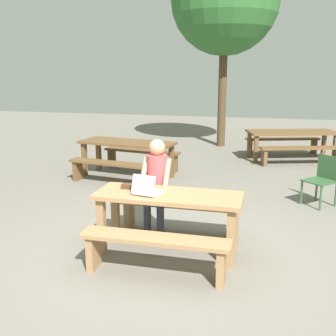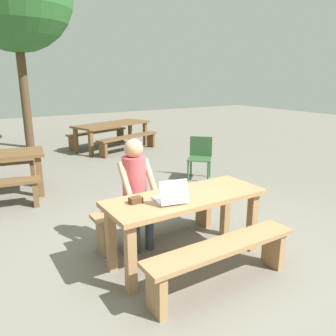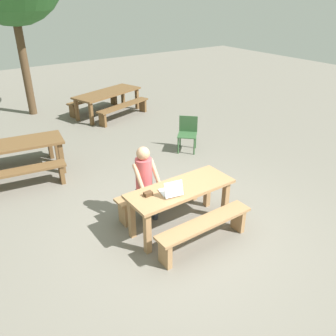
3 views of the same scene
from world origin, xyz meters
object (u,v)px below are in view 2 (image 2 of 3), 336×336
object	(u,v)px
person_seated	(136,186)
plastic_chair	(200,156)
picnic_table_front	(186,207)
small_pouch	(136,200)
picnic_table_mid	(112,127)
laptop	(171,196)

from	to	relation	value
person_seated	plastic_chair	bearing A→B (deg)	38.28
picnic_table_front	person_seated	size ratio (longest dim) A/B	1.35
small_pouch	picnic_table_mid	distance (m)	6.25
picnic_table_front	small_pouch	world-z (taller)	small_pouch
picnic_table_front	picnic_table_mid	world-z (taller)	picnic_table_front
picnic_table_front	laptop	bearing A→B (deg)	-161.96
picnic_table_mid	laptop	bearing A→B (deg)	-125.25
plastic_chair	picnic_table_mid	bearing A→B (deg)	139.52
person_seated	picnic_table_mid	world-z (taller)	person_seated
laptop	small_pouch	bearing A→B (deg)	-16.22
laptop	small_pouch	size ratio (longest dim) A/B	2.81
picnic_table_front	picnic_table_mid	bearing A→B (deg)	74.31
laptop	small_pouch	world-z (taller)	laptop
plastic_chair	small_pouch	bearing A→B (deg)	-94.11
picnic_table_front	plastic_chair	distance (m)	3.13
picnic_table_front	picnic_table_mid	distance (m)	6.16
laptop	person_seated	bearing A→B (deg)	-72.73
small_pouch	plastic_chair	distance (m)	3.46
plastic_chair	laptop	bearing A→B (deg)	-88.50
small_pouch	person_seated	xyz separation A→B (m)	(0.24, 0.48, -0.03)
picnic_table_front	laptop	world-z (taller)	laptop
laptop	person_seated	distance (m)	0.64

